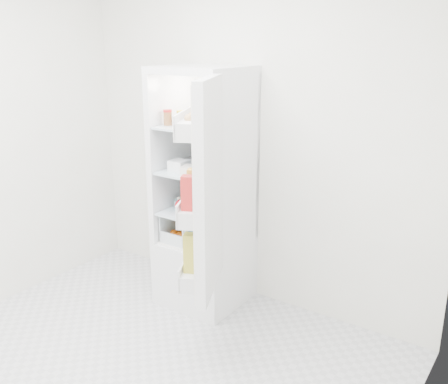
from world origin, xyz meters
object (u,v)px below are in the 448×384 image
Objects in this scene: mushroom_bowl at (184,205)px; fridge_door at (205,194)px; red_cabbage at (215,206)px; refrigerator at (208,218)px.

mushroom_bowl is 0.11× the size of fridge_door.
red_cabbage reaches higher than mushroom_bowl.
fridge_door is (0.28, -0.49, 0.27)m from red_cabbage.
refrigerator reaches higher than fridge_door.
refrigerator is 0.86m from fridge_door.
fridge_door is (0.43, -0.61, 0.43)m from refrigerator.
refrigerator is at bearing 42.22° from mushroom_bowl.
red_cabbage is 0.29m from mushroom_bowl.
refrigerator is 1.38× the size of fridge_door.
mushroom_bowl is at bearing 23.77° from fridge_door.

